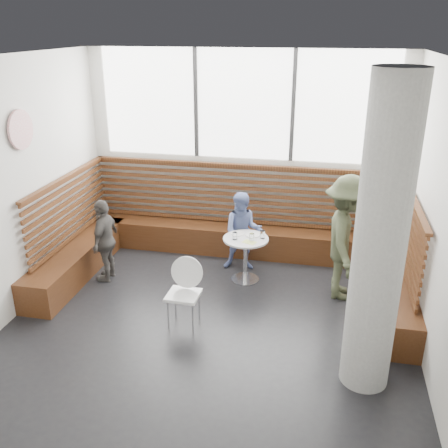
% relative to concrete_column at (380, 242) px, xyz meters
% --- Properties ---
extents(room, '(5.00, 5.00, 3.20)m').
position_rel_concrete_column_xyz_m(room, '(-1.85, 0.60, 0.00)').
color(room, silver).
rests_on(room, ground).
extents(booth, '(5.00, 2.50, 1.44)m').
position_rel_concrete_column_xyz_m(booth, '(-1.85, 2.37, -1.19)').
color(booth, '#3E210F').
rests_on(booth, ground).
extents(concrete_column, '(0.50, 0.50, 3.20)m').
position_rel_concrete_column_xyz_m(concrete_column, '(0.00, 0.00, 0.00)').
color(concrete_column, gray).
rests_on(concrete_column, ground).
extents(wall_art, '(0.03, 0.50, 0.50)m').
position_rel_concrete_column_xyz_m(wall_art, '(-4.31, 1.00, 0.70)').
color(wall_art, white).
rests_on(wall_art, room).
extents(cafe_table, '(0.66, 0.66, 0.67)m').
position_rel_concrete_column_xyz_m(cafe_table, '(-1.60, 1.93, -1.12)').
color(cafe_table, silver).
rests_on(cafe_table, ground).
extents(cafe_chair, '(0.41, 0.40, 0.86)m').
position_rel_concrete_column_xyz_m(cafe_chair, '(-2.16, 0.68, -1.10)').
color(cafe_chair, white).
rests_on(cafe_chair, ground).
extents(adult_man, '(0.67, 1.13, 1.73)m').
position_rel_concrete_column_xyz_m(adult_man, '(-0.22, 1.77, -0.74)').
color(adult_man, '#3F462E').
rests_on(adult_man, ground).
extents(child_back, '(0.64, 0.53, 1.22)m').
position_rel_concrete_column_xyz_m(child_back, '(-1.71, 2.31, -0.99)').
color(child_back, '#6A7CB9').
rests_on(child_back, ground).
extents(child_left, '(0.31, 0.73, 1.23)m').
position_rel_concrete_column_xyz_m(child_left, '(-3.60, 1.57, -0.98)').
color(child_left, '#534F4B').
rests_on(child_left, ground).
extents(plate_near, '(0.20, 0.20, 0.01)m').
position_rel_concrete_column_xyz_m(plate_near, '(-1.74, 2.05, -0.92)').
color(plate_near, white).
rests_on(plate_near, cafe_table).
extents(plate_far, '(0.21, 0.21, 0.01)m').
position_rel_concrete_column_xyz_m(plate_far, '(-1.52, 2.05, -0.92)').
color(plate_far, white).
rests_on(plate_far, cafe_table).
extents(glass_left, '(0.07, 0.07, 0.11)m').
position_rel_concrete_column_xyz_m(glass_left, '(-1.75, 1.85, -0.87)').
color(glass_left, white).
rests_on(glass_left, cafe_table).
extents(glass_mid, '(0.07, 0.07, 0.12)m').
position_rel_concrete_column_xyz_m(glass_mid, '(-1.50, 1.84, -0.87)').
color(glass_mid, white).
rests_on(glass_mid, cafe_table).
extents(glass_right, '(0.07, 0.07, 0.11)m').
position_rel_concrete_column_xyz_m(glass_right, '(-1.37, 1.98, -0.87)').
color(glass_right, white).
rests_on(glass_right, cafe_table).
extents(menu_card, '(0.22, 0.19, 0.00)m').
position_rel_concrete_column_xyz_m(menu_card, '(-1.52, 1.79, -0.92)').
color(menu_card, '#A5C64C').
rests_on(menu_card, cafe_table).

